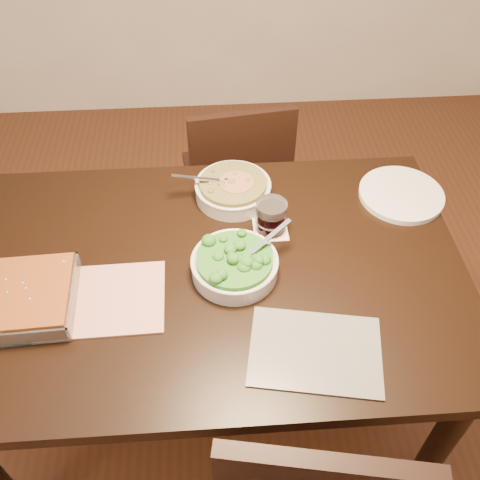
# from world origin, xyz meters

# --- Properties ---
(ground) EXTENTS (4.00, 4.00, 0.00)m
(ground) POSITION_xyz_m (0.00, 0.00, 0.00)
(ground) COLOR #452613
(ground) RESTS_ON ground
(table) EXTENTS (1.40, 0.90, 0.75)m
(table) POSITION_xyz_m (0.00, 0.00, 0.65)
(table) COLOR black
(table) RESTS_ON ground
(magazine_a) EXTENTS (0.32, 0.24, 0.01)m
(magazine_a) POSITION_xyz_m (-0.28, -0.09, 0.75)
(magazine_a) COLOR #C53C38
(magazine_a) RESTS_ON table
(magazine_b) EXTENTS (0.35, 0.28, 0.01)m
(magazine_b) POSITION_xyz_m (0.24, -0.28, 0.75)
(magazine_b) COLOR #26272E
(magazine_b) RESTS_ON table
(coaster) EXTENTS (0.10, 0.10, 0.00)m
(coaster) POSITION_xyz_m (0.18, 0.14, 0.75)
(coaster) COLOR white
(coaster) RESTS_ON table
(stew_bowl) EXTENTS (0.26, 0.23, 0.09)m
(stew_bowl) POSITION_xyz_m (0.08, 0.29, 0.78)
(stew_bowl) COLOR silver
(stew_bowl) RESTS_ON table
(broccoli_bowl) EXTENTS (0.24, 0.23, 0.09)m
(broccoli_bowl) POSITION_xyz_m (0.07, -0.02, 0.78)
(broccoli_bowl) COLOR silver
(broccoli_bowl) RESTS_ON table
(baking_dish) EXTENTS (0.35, 0.26, 0.06)m
(baking_dish) POSITION_xyz_m (-0.51, -0.09, 0.78)
(baking_dish) COLOR silver
(baking_dish) RESTS_ON table
(wine_tumbler) EXTENTS (0.09, 0.09, 0.10)m
(wine_tumbler) POSITION_xyz_m (0.18, 0.14, 0.80)
(wine_tumbler) COLOR black
(wine_tumbler) RESTS_ON coaster
(dinner_plate) EXTENTS (0.26, 0.26, 0.02)m
(dinner_plate) POSITION_xyz_m (0.60, 0.25, 0.76)
(dinner_plate) COLOR silver
(dinner_plate) RESTS_ON table
(chair_far) EXTENTS (0.44, 0.44, 0.83)m
(chair_far) POSITION_xyz_m (0.12, 0.73, 0.46)
(chair_far) COLOR black
(chair_far) RESTS_ON ground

